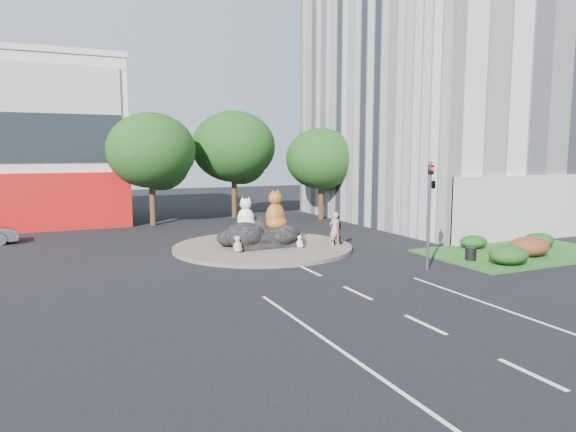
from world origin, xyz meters
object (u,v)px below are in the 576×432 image
kitten_white (300,241)px  litter_bin (471,254)px  cat_tabby (275,210)px  cat_white (246,213)px  kitten_calico (238,244)px  pedestrian_dark (336,229)px  pedestrian_pink (335,229)px

kitten_white → litter_bin: bearing=-64.1°
cat_tabby → kitten_white: bearing=-77.2°
cat_white → kitten_white: (2.43, -1.89, -1.46)m
cat_white → cat_tabby: size_ratio=0.80×
kitten_calico → pedestrian_dark: bearing=13.2°
cat_tabby → pedestrian_pink: size_ratio=1.22×
cat_white → litter_bin: 12.01m
kitten_calico → pedestrian_dark: 5.94m
cat_white → litter_bin: (8.91, -7.90, -1.59)m
cat_tabby → kitten_calico: (-2.52, -0.89, -1.59)m
cat_white → pedestrian_pink: size_ratio=0.98×
kitten_white → litter_bin: 8.84m
litter_bin → pedestrian_pink: bearing=126.7°
pedestrian_pink → pedestrian_dark: size_ratio=1.13×
pedestrian_pink → pedestrian_dark: bearing=-132.4°
cat_white → litter_bin: size_ratio=2.96×
cat_white → kitten_white: bearing=-13.3°
cat_white → kitten_calico: size_ratio=2.04×
kitten_white → pedestrian_pink: pedestrian_pink is taller
cat_tabby → pedestrian_pink: 3.51m
cat_tabby → pedestrian_pink: bearing=-50.9°
cat_white → pedestrian_dark: (4.86, -1.60, -0.99)m
cat_tabby → kitten_calico: 3.11m
cat_tabby → cat_white: bearing=122.8°
cat_white → litter_bin: bearing=-17.0°
cat_white → pedestrian_dark: size_ratio=1.11×
cat_white → cat_tabby: cat_tabby is taller
kitten_white → litter_bin: (6.48, -6.01, -0.13)m
kitten_white → pedestrian_dark: bearing=-14.5°
litter_bin → pedestrian_dark: bearing=122.7°
kitten_calico → pedestrian_pink: pedestrian_pink is taller
cat_white → kitten_calico: cat_white is taller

